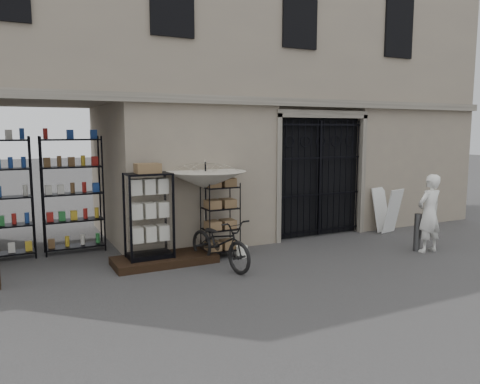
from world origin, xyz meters
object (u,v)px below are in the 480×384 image
bicycle (220,267)px  steel_bollard (417,232)px  wire_rack (220,221)px  market_umbrella (205,175)px  display_cabinet (149,220)px  white_bucket (242,251)px  shopkeeper (427,252)px  easel_sign (387,210)px

bicycle → steel_bollard: (4.34, -0.85, 0.41)m
wire_rack → steel_bollard: size_ratio=1.89×
market_umbrella → bicycle: bearing=-92.2°
display_cabinet → white_bucket: (1.87, -0.28, -0.78)m
wire_rack → shopkeeper: 4.56m
bicycle → steel_bollard: size_ratio=2.22×
display_cabinet → bicycle: 1.64m
display_cabinet → shopkeeper: (5.66, -1.73, -0.89)m
display_cabinet → shopkeeper: bearing=-34.1°
steel_bollard → easel_sign: 1.85m
white_bucket → steel_bollard: 3.87m
steel_bollard → white_bucket: bearing=160.5°
market_umbrella → easel_sign: size_ratio=2.11×
easel_sign → steel_bollard: bearing=-126.7°
bicycle → steel_bollard: bearing=-23.4°
wire_rack → steel_bollard: bearing=-31.9°
display_cabinet → market_umbrella: size_ratio=0.76×
easel_sign → white_bucket: bearing=172.2°
white_bucket → shopkeeper: (3.79, -1.45, -0.12)m
white_bucket → easel_sign: bearing=5.2°
display_cabinet → wire_rack: display_cabinet is taller
display_cabinet → easel_sign: bearing=-16.0°
wire_rack → market_umbrella: market_umbrella is taller
market_umbrella → white_bucket: bearing=-25.8°
white_bucket → shopkeeper: white_bucket is taller
bicycle → shopkeeper: (4.48, -1.01, 0.00)m
wire_rack → bicycle: wire_rack is taller
easel_sign → market_umbrella: bearing=167.8°
white_bucket → shopkeeper: 4.06m
steel_bollard → market_umbrella: bearing=159.5°
steel_bollard → bicycle: bearing=169.0°
wire_rack → easel_sign: (4.76, 0.16, -0.18)m
market_umbrella → white_bucket: market_umbrella is taller
display_cabinet → easel_sign: (6.25, 0.12, -0.31)m
bicycle → easel_sign: 5.18m
display_cabinet → market_umbrella: (1.20, 0.05, 0.81)m
market_umbrella → display_cabinet: bearing=-177.8°
shopkeeper → easel_sign: bearing=-110.1°
bicycle → shopkeeper: bearing=-25.0°
wire_rack → display_cabinet: bearing=167.4°
shopkeeper → steel_bollard: bearing=-50.2°
steel_bollard → easel_sign: (0.74, 1.69, 0.17)m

